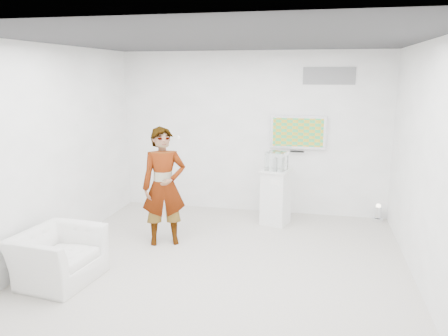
# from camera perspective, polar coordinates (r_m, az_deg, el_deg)

# --- Properties ---
(room) EXTENTS (5.01, 5.01, 3.00)m
(room) POSITION_cam_1_polar(r_m,az_deg,el_deg) (5.76, -0.05, 1.30)
(room) COLOR beige
(room) RESTS_ON ground
(tv) EXTENTS (1.00, 0.08, 0.60)m
(tv) POSITION_cam_1_polar(r_m,az_deg,el_deg) (8.05, 9.64, 4.64)
(tv) COLOR silver
(tv) RESTS_ON room
(logo_decal) EXTENTS (0.90, 0.02, 0.30)m
(logo_decal) POSITION_cam_1_polar(r_m,az_deg,el_deg) (8.01, 13.56, 11.62)
(logo_decal) COLOR slate
(logo_decal) RESTS_ON room
(person) EXTENTS (0.78, 0.66, 1.82)m
(person) POSITION_cam_1_polar(r_m,az_deg,el_deg) (6.71, -7.85, -2.41)
(person) COLOR silver
(person) RESTS_ON room
(armchair) EXTENTS (0.99, 1.10, 0.65)m
(armchair) POSITION_cam_1_polar(r_m,az_deg,el_deg) (6.02, -20.88, -10.71)
(armchair) COLOR silver
(armchair) RESTS_ON room
(pedestal) EXTENTS (0.58, 0.58, 0.97)m
(pedestal) POSITION_cam_1_polar(r_m,az_deg,el_deg) (7.68, 6.77, -3.76)
(pedestal) COLOR white
(pedestal) RESTS_ON room
(floor_uplight) EXTENTS (0.23, 0.23, 0.30)m
(floor_uplight) POSITION_cam_1_polar(r_m,az_deg,el_deg) (8.31, 19.46, -5.56)
(floor_uplight) COLOR white
(floor_uplight) RESTS_ON room
(vitrine) EXTENTS (0.39, 0.39, 0.31)m
(vitrine) POSITION_cam_1_polar(r_m,az_deg,el_deg) (7.53, 6.89, 0.92)
(vitrine) COLOR white
(vitrine) RESTS_ON pedestal
(console) EXTENTS (0.08, 0.17, 0.22)m
(console) POSITION_cam_1_polar(r_m,az_deg,el_deg) (7.54, 6.88, 0.58)
(console) COLOR white
(console) RESTS_ON pedestal
(wii_remote) EXTENTS (0.09, 0.14, 0.04)m
(wii_remote) POSITION_cam_1_polar(r_m,az_deg,el_deg) (6.72, -5.96, 4.01)
(wii_remote) COLOR white
(wii_remote) RESTS_ON person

